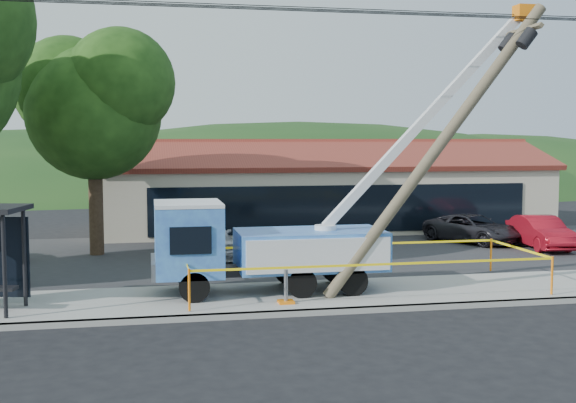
{
  "coord_description": "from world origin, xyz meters",
  "views": [
    {
      "loc": [
        -5.01,
        -16.31,
        4.7
      ],
      "look_at": [
        -0.83,
        5.0,
        2.8
      ],
      "focal_mm": 45.0,
      "sensor_mm": 36.0,
      "label": 1
    }
  ],
  "objects_px": {
    "utility_truck": "(266,242)",
    "leaning_pole": "(447,136)",
    "car_dark": "(472,245)",
    "car_red": "(540,250)",
    "car_silver": "(203,260)"
  },
  "relations": [
    {
      "from": "utility_truck",
      "to": "leaning_pole",
      "type": "xyz_separation_m",
      "value": [
        5.15,
        -1.15,
        3.14
      ]
    },
    {
      "from": "utility_truck",
      "to": "leaning_pole",
      "type": "bearing_deg",
      "value": -12.59
    },
    {
      "from": "car_dark",
      "to": "utility_truck",
      "type": "bearing_deg",
      "value": -168.61
    },
    {
      "from": "car_red",
      "to": "car_dark",
      "type": "distance_m",
      "value": 2.95
    },
    {
      "from": "utility_truck",
      "to": "car_dark",
      "type": "distance_m",
      "value": 13.86
    },
    {
      "from": "utility_truck",
      "to": "car_red",
      "type": "height_order",
      "value": "utility_truck"
    },
    {
      "from": "car_silver",
      "to": "car_dark",
      "type": "relative_size",
      "value": 1.1
    },
    {
      "from": "leaning_pole",
      "to": "car_dark",
      "type": "distance_m",
      "value": 12.23
    },
    {
      "from": "utility_truck",
      "to": "car_dark",
      "type": "bearing_deg",
      "value": 38.84
    },
    {
      "from": "leaning_pole",
      "to": "car_dark",
      "type": "relative_size",
      "value": 1.92
    },
    {
      "from": "utility_truck",
      "to": "car_silver",
      "type": "xyz_separation_m",
      "value": [
        -1.34,
        6.77,
        -1.64
      ]
    },
    {
      "from": "car_silver",
      "to": "car_red",
      "type": "xyz_separation_m",
      "value": [
        14.12,
        -0.25,
        0.0
      ]
    },
    {
      "from": "leaning_pole",
      "to": "car_dark",
      "type": "bearing_deg",
      "value": 60.35
    },
    {
      "from": "utility_truck",
      "to": "car_silver",
      "type": "relative_size",
      "value": 2.37
    },
    {
      "from": "leaning_pole",
      "to": "car_silver",
      "type": "distance_m",
      "value": 11.3
    }
  ]
}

